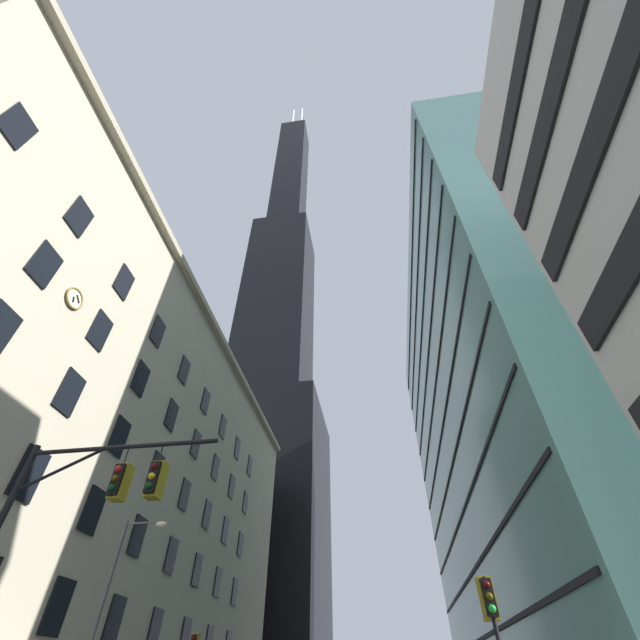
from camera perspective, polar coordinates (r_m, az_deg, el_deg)
The scene contains 6 objects.
station_building at distance 40.25m, azimuth -30.25°, elevation -17.99°, with size 17.73×56.15×29.00m.
dark_skyscraper at distance 104.48m, azimuth -6.54°, elevation -3.78°, with size 25.00×25.00×227.68m.
glass_office_midrise at distance 46.55m, azimuth 27.70°, elevation -11.87°, with size 18.10×47.10×43.00m.
traffic_signal_mast at distance 14.40m, azimuth -30.87°, elevation -22.23°, with size 6.34×0.63×6.93m.
traffic_light_near_right at distance 14.66m, azimuth 23.07°, elevation -33.41°, with size 0.40×0.63×3.51m.
street_lamppost at distance 24.49m, azimuth -27.38°, elevation -30.96°, with size 2.29×0.32×7.47m.
Camera 1 is at (4.34, -7.51, 1.27)m, focal length 22.45 mm.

